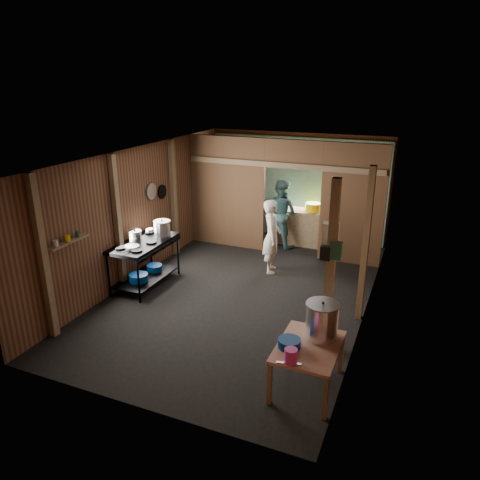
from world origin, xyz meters
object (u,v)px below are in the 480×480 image
at_px(prep_table, 307,366).
at_px(cook, 272,236).
at_px(pink_bucket, 291,356).
at_px(stove_pot_large, 162,229).
at_px(yellow_tub, 313,207).
at_px(gas_range, 145,263).
at_px(stock_pot, 322,321).

bearing_deg(prep_table, cook, 116.02).
bearing_deg(pink_bucket, cook, 111.99).
xyz_separation_m(stove_pot_large, pink_bucket, (3.43, -2.70, -0.32)).
bearing_deg(pink_bucket, yellow_tub, 101.53).
height_order(gas_range, cook, cook).
bearing_deg(stock_pot, gas_range, 157.44).
bearing_deg(stove_pot_large, stock_pot, -28.78).
bearing_deg(cook, pink_bucket, -175.63).
xyz_separation_m(gas_range, yellow_tub, (2.44, 3.43, 0.50)).
height_order(stove_pot_large, pink_bucket, stove_pot_large).
bearing_deg(stove_pot_large, yellow_tub, 53.01).
height_order(prep_table, stove_pot_large, stove_pot_large).
xyz_separation_m(gas_range, pink_bucket, (3.60, -2.29, 0.28)).
distance_m(yellow_tub, cook, 1.91).
distance_m(prep_table, cook, 3.81).
distance_m(gas_range, stock_pot, 4.14).
relative_size(prep_table, yellow_tub, 2.97).
bearing_deg(yellow_tub, stock_pot, -74.72).
bearing_deg(pink_bucket, stock_pot, 73.96).
relative_size(stock_pot, cook, 0.33).
xyz_separation_m(stove_pot_large, cook, (1.88, 1.15, -0.27)).
distance_m(gas_range, prep_table, 4.14).
bearing_deg(stock_pot, stove_pot_large, 151.22).
bearing_deg(stove_pot_large, pink_bucket, -38.20).
relative_size(gas_range, stove_pot_large, 4.51).
relative_size(pink_bucket, cook, 0.12).
relative_size(gas_range, stock_pot, 2.96).
xyz_separation_m(stove_pot_large, yellow_tub, (2.27, 3.01, -0.10)).
bearing_deg(gas_range, stock_pot, -22.56).
relative_size(stock_pot, pink_bucket, 2.69).
bearing_deg(yellow_tub, pink_bucket, -78.47).
bearing_deg(cook, yellow_tub, -29.44).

